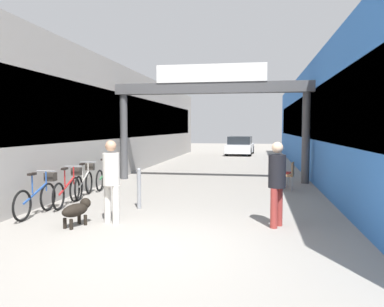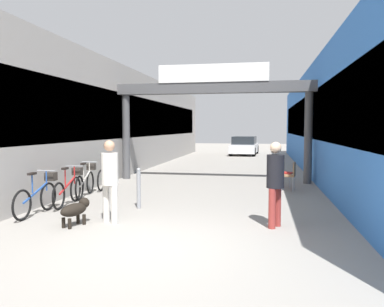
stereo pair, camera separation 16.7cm
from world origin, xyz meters
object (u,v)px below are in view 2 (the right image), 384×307
Objects in this scene: dog_on_leash at (76,209)px; bicycle_silver_third at (86,181)px; parked_car_white at (244,146)px; cafe_chair_red_farther at (284,171)px; pedestrian_companion at (275,179)px; cafe_chair_wood_nearer at (291,174)px; bollard_post_metal at (139,188)px; bicycle_green_farthest at (107,175)px; pedestrian_with_dog at (110,176)px; bicycle_red_second at (69,188)px; bicycle_blue_nearest at (39,195)px.

dog_on_leash is 3.32m from bicycle_silver_third.
cafe_chair_red_farther is at bearing -82.09° from parked_car_white.
pedestrian_companion is 4.50m from cafe_chair_wood_nearer.
bicycle_silver_third is 1.69× the size of bollard_post_metal.
bollard_post_metal is 5.04m from cafe_chair_wood_nearer.
bicycle_green_farthest is 1.70× the size of bollard_post_metal.
bollard_post_metal is (2.02, -1.28, 0.07)m from bicycle_silver_third.
pedestrian_with_dog is at bearing 29.21° from dog_on_leash.
bicycle_red_second is 1.70× the size of bollard_post_metal.
parked_car_white is (1.78, 19.99, -0.34)m from pedestrian_with_dog.
bicycle_green_farthest reaches higher than dog_on_leash.
parked_car_white reaches higher than bicycle_red_second.
cafe_chair_wood_nearer is 1.00× the size of cafe_chair_red_farther.
pedestrian_with_dog is 3.36m from bicycle_silver_third.
dog_on_leash is at bearing -111.94° from bollard_post_metal.
dog_on_leash is at bearing -29.99° from bicycle_blue_nearest.
bicycle_green_farthest is at bearing 89.71° from bicycle_blue_nearest.
parked_car_white is at bearing 98.09° from cafe_chair_wood_nearer.
bicycle_silver_third is at bearing -90.05° from bicycle_green_farthest.
pedestrian_companion is 1.01× the size of bicycle_silver_third.
parked_car_white is at bearing 84.92° from pedestrian_with_dog.
bicycle_green_farthest is at bearing 92.86° from bicycle_red_second.
cafe_chair_red_farther is (0.46, 5.25, -0.43)m from pedestrian_companion.
cafe_chair_red_farther is at bearing 55.62° from pedestrian_with_dog.
bicycle_silver_third is 6.34m from cafe_chair_red_farther.
bicycle_red_second is at bearing 82.06° from bicycle_blue_nearest.
bicycle_silver_third reaches higher than cafe_chair_wood_nearer.
cafe_chair_red_farther is at bearing 101.29° from cafe_chair_wood_nearer.
bollard_post_metal is (2.03, 1.02, 0.07)m from bicycle_blue_nearest.
bicycle_blue_nearest and bicycle_silver_third have the same top height.
bicycle_green_farthest is (0.02, 3.77, 0.00)m from bicycle_blue_nearest.
bicycle_blue_nearest is (-5.24, 0.14, -0.53)m from pedestrian_companion.
pedestrian_with_dog is 1.02× the size of bicycle_silver_third.
bicycle_blue_nearest is (-1.91, 0.43, -0.54)m from pedestrian_with_dog.
dog_on_leash is at bearing -131.93° from cafe_chair_wood_nearer.
bicycle_silver_third is 17.66m from parked_car_white.
bicycle_red_second is 1.90× the size of cafe_chair_wood_nearer.
bollard_post_metal reaches higher than bicycle_green_farthest.
pedestrian_with_dog is 2.39m from bicycle_red_second.
cafe_chair_red_farther is at bearing 35.85° from bicycle_red_second.
pedestrian_with_dog is 0.94m from dog_on_leash.
pedestrian_companion is 1.00× the size of bicycle_red_second.
bicycle_red_second is (-1.17, 1.86, 0.11)m from dog_on_leash.
pedestrian_with_dog reaches higher than bicycle_green_farthest.
pedestrian_companion reaches higher than bicycle_green_farthest.
bicycle_blue_nearest is 1.01× the size of bicycle_silver_third.
parked_car_white is (3.69, 19.56, 0.21)m from bicycle_blue_nearest.
bicycle_green_farthest is (-1.30, 4.53, 0.11)m from dog_on_leash.
bicycle_blue_nearest is (-1.32, 0.76, 0.11)m from dog_on_leash.
pedestrian_companion is 2.23× the size of dog_on_leash.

